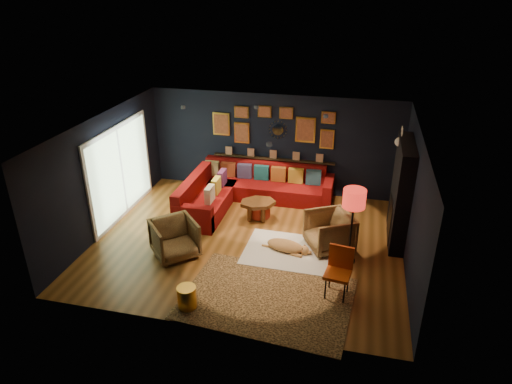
% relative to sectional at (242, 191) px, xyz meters
% --- Properties ---
extents(floor, '(6.50, 6.50, 0.00)m').
position_rel_sectional_xyz_m(floor, '(0.61, -1.81, -0.32)').
color(floor, brown).
rests_on(floor, ground).
extents(room_walls, '(6.50, 6.50, 6.50)m').
position_rel_sectional_xyz_m(room_walls, '(0.61, -1.81, 1.27)').
color(room_walls, black).
rests_on(room_walls, ground).
extents(sectional, '(3.41, 2.69, 0.86)m').
position_rel_sectional_xyz_m(sectional, '(0.00, 0.00, 0.00)').
color(sectional, maroon).
rests_on(sectional, ground).
extents(ledge, '(3.20, 0.12, 0.04)m').
position_rel_sectional_xyz_m(ledge, '(0.61, 0.87, 0.60)').
color(ledge, black).
rests_on(ledge, room_walls).
extents(gallery_wall, '(3.15, 0.04, 1.02)m').
position_rel_sectional_xyz_m(gallery_wall, '(0.60, 0.91, 1.48)').
color(gallery_wall, gold).
rests_on(gallery_wall, room_walls).
extents(sunburst_mirror, '(0.47, 0.16, 0.47)m').
position_rel_sectional_xyz_m(sunburst_mirror, '(0.71, 0.91, 1.38)').
color(sunburst_mirror, silver).
rests_on(sunburst_mirror, room_walls).
extents(fireplace, '(0.31, 1.60, 2.20)m').
position_rel_sectional_xyz_m(fireplace, '(3.71, -0.91, 0.70)').
color(fireplace, black).
rests_on(fireplace, ground).
extents(deer_head, '(0.50, 0.28, 0.45)m').
position_rel_sectional_xyz_m(deer_head, '(3.75, -0.41, 1.73)').
color(deer_head, white).
rests_on(deer_head, fireplace).
extents(sliding_door, '(0.06, 2.80, 2.20)m').
position_rel_sectional_xyz_m(sliding_door, '(-2.60, -1.21, 0.78)').
color(sliding_door, white).
rests_on(sliding_door, ground).
extents(ceiling_spots, '(3.30, 2.50, 0.06)m').
position_rel_sectional_xyz_m(ceiling_spots, '(0.61, -1.01, 2.24)').
color(ceiling_spots, black).
rests_on(ceiling_spots, room_walls).
extents(shag_rug, '(2.02, 1.49, 0.03)m').
position_rel_sectional_xyz_m(shag_rug, '(1.61, -2.01, -0.31)').
color(shag_rug, silver).
rests_on(shag_rug, ground).
extents(leopard_rug, '(3.13, 2.36, 0.02)m').
position_rel_sectional_xyz_m(leopard_rug, '(1.41, -3.61, -0.31)').
color(leopard_rug, '#B6834B').
rests_on(leopard_rug, ground).
extents(coffee_table, '(1.05, 0.93, 0.43)m').
position_rel_sectional_xyz_m(coffee_table, '(0.58, -0.75, 0.05)').
color(coffee_table, '#5A3314').
rests_on(coffee_table, shag_rug).
extents(pouf, '(0.50, 0.50, 0.33)m').
position_rel_sectional_xyz_m(pouf, '(0.60, -0.65, -0.13)').
color(pouf, maroon).
rests_on(pouf, shag_rug).
extents(armchair_left, '(1.15, 1.15, 0.87)m').
position_rel_sectional_xyz_m(armchair_left, '(-0.71, -2.67, 0.11)').
color(armchair_left, '#AC7C41').
rests_on(armchair_left, ground).
extents(armchair_right, '(1.12, 1.15, 0.89)m').
position_rel_sectional_xyz_m(armchair_right, '(2.33, -1.67, 0.12)').
color(armchair_right, '#AC7C41').
rests_on(armchair_right, ground).
extents(gold_stool, '(0.33, 0.33, 0.42)m').
position_rel_sectional_xyz_m(gold_stool, '(0.11, -4.16, -0.11)').
color(gold_stool, gold).
rests_on(gold_stool, ground).
extents(orange_chair, '(0.51, 0.51, 0.94)m').
position_rel_sectional_xyz_m(orange_chair, '(2.62, -3.16, 0.24)').
color(orange_chair, black).
rests_on(orange_chair, ground).
extents(floor_lamp, '(0.44, 0.44, 1.60)m').
position_rel_sectional_xyz_m(floor_lamp, '(2.77, -2.06, 1.02)').
color(floor_lamp, black).
rests_on(floor_lamp, ground).
extents(dog, '(1.16, 0.73, 0.34)m').
position_rel_sectional_xyz_m(dog, '(1.46, -2.01, -0.13)').
color(dog, '#B5804A').
rests_on(dog, leopard_rug).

